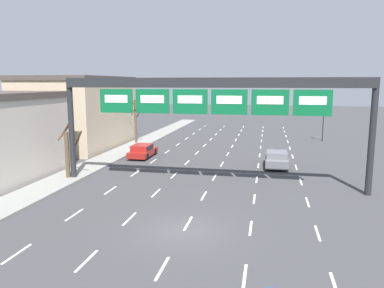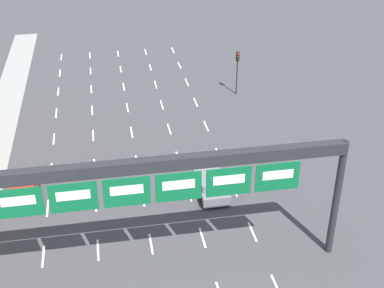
# 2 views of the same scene
# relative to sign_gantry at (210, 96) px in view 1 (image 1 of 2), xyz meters

# --- Properties ---
(ground_plane) EXTENTS (220.00, 220.00, 0.00)m
(ground_plane) POSITION_rel_sign_gantry_xyz_m (0.00, -8.38, -6.48)
(ground_plane) COLOR #3D3D3F
(lane_dashes) EXTENTS (13.32, 67.00, 0.01)m
(lane_dashes) POSITION_rel_sign_gantry_xyz_m (0.00, 5.12, -6.48)
(lane_dashes) COLOR white
(lane_dashes) RESTS_ON ground_plane
(sign_gantry) EXTENTS (21.83, 0.70, 7.76)m
(sign_gantry) POSITION_rel_sign_gantry_xyz_m (0.00, 0.00, 0.00)
(sign_gantry) COLOR #232628
(sign_gantry) RESTS_ON ground_plane
(building_far) EXTENTS (9.13, 14.06, 8.13)m
(building_far) POSITION_rel_sign_gantry_xyz_m (-17.58, 14.02, -2.41)
(building_far) COLOR #C6B293
(building_far) RESTS_ON ground_plane
(car_red) EXTENTS (1.89, 4.37, 1.31)m
(car_red) POSITION_rel_sign_gantry_xyz_m (-8.21, 9.22, -5.78)
(car_red) COLOR maroon
(car_red) RESTS_ON ground_plane
(car_grey) EXTENTS (1.99, 4.26, 1.42)m
(car_grey) POSITION_rel_sign_gantry_xyz_m (4.89, 7.42, -5.73)
(car_grey) COLOR slate
(car_grey) RESTS_ON ground_plane
(traffic_light_near_gantry) EXTENTS (0.30, 0.35, 4.38)m
(traffic_light_near_gantry) POSITION_rel_sign_gantry_xyz_m (10.95, 23.87, -3.35)
(traffic_light_near_gantry) COLOR black
(traffic_light_near_gantry) RESTS_ON ground_plane
(tree_bare_second) EXTENTS (2.19, 1.52, 4.63)m
(tree_bare_second) POSITION_rel_sign_gantry_xyz_m (-11.05, -0.01, -4.17)
(tree_bare_second) COLOR brown
(tree_bare_second) RESTS_ON sidewalk_left
(tree_bare_third) EXTENTS (1.78, 1.76, 5.99)m
(tree_bare_third) POSITION_rel_sign_gantry_xyz_m (-11.77, 17.24, -3.28)
(tree_bare_third) COLOR brown
(tree_bare_third) RESTS_ON sidewalk_left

